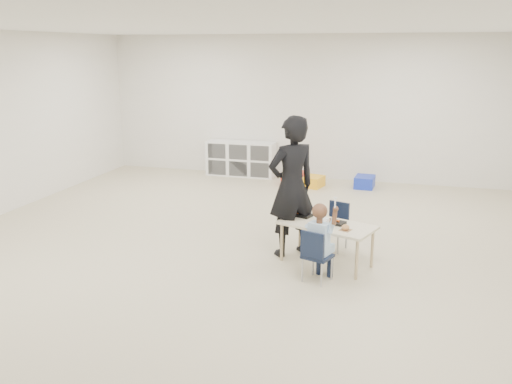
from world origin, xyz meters
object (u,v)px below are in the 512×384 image
(adult, at_px, (292,187))
(child, at_px, (318,240))
(table, at_px, (326,244))
(cubby_shelf, at_px, (241,159))
(chair_near, at_px, (318,255))

(adult, bearing_deg, child, 78.90)
(table, height_order, cubby_shelf, cubby_shelf)
(table, relative_size, chair_near, 2.01)
(adult, bearing_deg, chair_near, 78.90)
(chair_near, bearing_deg, table, 106.77)
(table, xyz_separation_m, adult, (-0.48, 0.21, 0.62))
(table, relative_size, cubby_shelf, 0.88)
(adult, bearing_deg, table, 113.26)
(chair_near, xyz_separation_m, cubby_shelf, (-2.39, 4.74, 0.04))
(table, bearing_deg, cubby_shelf, 138.60)
(table, xyz_separation_m, cubby_shelf, (-2.41, 4.22, 0.09))
(chair_near, xyz_separation_m, adult, (-0.46, 0.72, 0.57))
(cubby_shelf, relative_size, adult, 0.80)
(table, height_order, child, child)
(chair_near, height_order, adult, adult)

